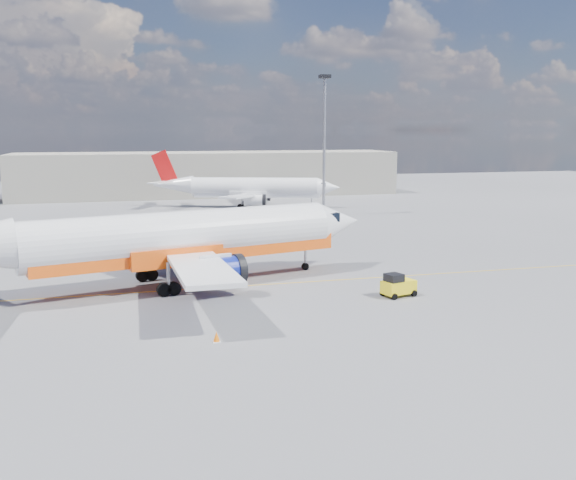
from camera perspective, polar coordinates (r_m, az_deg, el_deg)
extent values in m
plane|color=#5E5E63|center=(48.19, -0.56, -4.76)|extent=(240.00, 240.00, 0.00)
cube|color=yellow|center=(51.01, -1.39, -3.93)|extent=(70.00, 0.15, 0.01)
cube|color=#A9A392|center=(121.61, -7.05, 5.87)|extent=(70.00, 14.00, 8.00)
cylinder|color=white|center=(50.67, -9.28, 0.46)|extent=(24.62, 9.83, 3.78)
cone|color=white|center=(57.20, 4.42, 1.61)|extent=(5.26, 4.78, 3.78)
cube|color=black|center=(56.27, 3.11, 2.12)|extent=(2.47, 2.95, 0.78)
cube|color=#FF5810|center=(51.08, -8.66, -0.91)|extent=(24.45, 9.18, 1.33)
cube|color=white|center=(57.64, -13.50, 0.42)|extent=(9.51, 13.42, 0.89)
cube|color=white|center=(43.12, -7.74, -2.48)|extent=(3.70, 13.38, 0.89)
cylinder|color=navy|center=(55.85, -10.47, -0.86)|extent=(4.41, 3.05, 2.11)
cylinder|color=navy|center=(46.68, -6.44, -2.84)|extent=(4.41, 3.05, 2.11)
cylinder|color=black|center=(56.44, -8.77, -0.70)|extent=(1.13, 2.40, 2.33)
cylinder|color=black|center=(47.38, -4.46, -2.62)|extent=(1.13, 2.40, 2.33)
cylinder|color=gray|center=(55.87, 1.54, -1.28)|extent=(0.24, 0.24, 2.33)
cylinder|color=black|center=(56.09, 1.54, -2.36)|extent=(0.67, 0.42, 0.62)
cylinder|color=black|center=(53.13, -12.43, -3.06)|extent=(1.07, 0.66, 1.00)
cylinder|color=black|center=(48.18, -10.55, -4.32)|extent=(1.07, 0.66, 1.00)
cylinder|color=white|center=(101.22, -2.97, 4.72)|extent=(19.63, 9.06, 3.04)
cone|color=white|center=(100.59, 3.64, 4.68)|extent=(4.35, 4.01, 3.04)
cone|color=white|center=(103.45, -10.16, 4.86)|extent=(6.85, 4.71, 2.89)
cube|color=black|center=(100.55, 2.93, 4.96)|extent=(2.09, 2.43, 0.63)
cube|color=white|center=(101.27, -2.72, 4.14)|extent=(19.46, 8.55, 1.07)
cube|color=white|center=(107.64, -3.31, 4.58)|extent=(3.66, 10.91, 0.72)
cube|color=white|center=(95.27, -4.19, 3.90)|extent=(8.15, 10.60, 0.72)
cylinder|color=white|center=(105.31, -2.48, 4.01)|extent=(3.59, 2.62, 1.70)
cylinder|color=white|center=(97.35, -2.97, 3.54)|extent=(3.59, 2.62, 1.70)
cylinder|color=black|center=(105.17, -1.70, 4.01)|extent=(1.01, 1.92, 1.88)
cylinder|color=black|center=(97.20, -2.13, 3.54)|extent=(1.01, 1.92, 1.88)
cube|color=red|center=(103.58, -10.93, 6.35)|extent=(4.07, 1.57, 5.58)
cube|color=white|center=(106.49, -10.51, 5.30)|extent=(1.99, 4.48, 0.16)
cube|color=white|center=(100.96, -11.29, 5.04)|extent=(4.23, 4.77, 0.16)
cylinder|color=gray|center=(100.82, 2.10, 3.50)|extent=(0.20, 0.20, 1.88)
cylinder|color=black|center=(100.92, 2.10, 3.01)|extent=(0.54, 0.36, 0.50)
cylinder|color=black|center=(103.83, -3.81, 3.27)|extent=(0.87, 0.58, 0.80)
cylinder|color=black|center=(99.61, -4.12, 2.99)|extent=(0.87, 0.58, 0.80)
cylinder|color=black|center=(47.90, 8.41, -4.66)|extent=(0.50, 0.31, 0.47)
cylinder|color=black|center=(46.93, 9.44, -4.99)|extent=(0.50, 0.31, 0.47)
cylinder|color=black|center=(49.09, 10.12, -4.36)|extent=(0.50, 0.31, 0.47)
cylinder|color=black|center=(48.14, 11.15, -4.67)|extent=(0.50, 0.31, 0.47)
cube|color=yellow|center=(47.90, 9.80, -4.12)|extent=(2.72, 1.95, 0.94)
cube|color=black|center=(47.42, 9.40, -3.32)|extent=(1.40, 1.40, 0.56)
cube|color=white|center=(37.66, -6.37, -8.97)|extent=(0.45, 0.45, 0.05)
cone|color=orange|center=(37.56, -6.38, -8.51)|extent=(0.39, 0.39, 0.59)
cylinder|color=gray|center=(91.78, 3.23, 8.17)|extent=(0.42, 0.42, 19.14)
cube|color=black|center=(92.04, 3.29, 14.31)|extent=(1.44, 1.44, 0.48)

